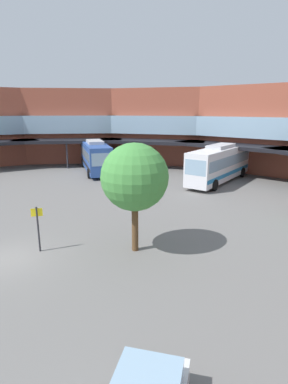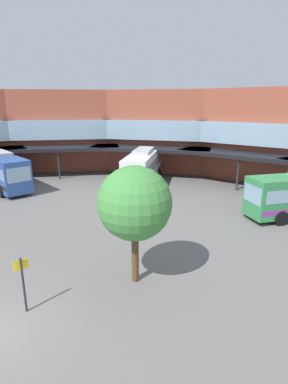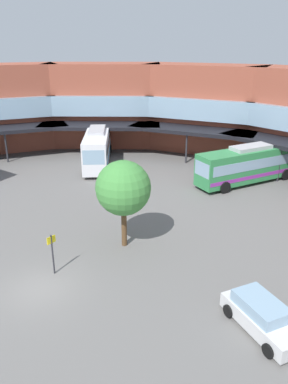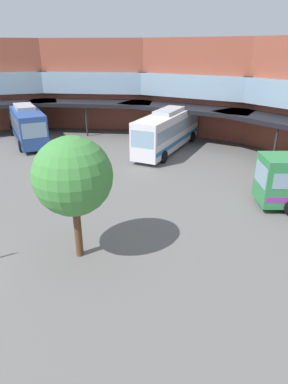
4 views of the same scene
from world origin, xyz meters
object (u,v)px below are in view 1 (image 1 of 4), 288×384
object	(u,v)px
bus_2	(95,156)
bus_3	(220,163)
stop_sign_post	(38,224)
plaza_tree	(135,177)

from	to	relation	value
bus_2	bus_3	distance (m)	15.18
bus_2	stop_sign_post	world-z (taller)	bus_2
bus_2	stop_sign_post	distance (m)	22.60
plaza_tree	stop_sign_post	distance (m)	5.87
bus_3	stop_sign_post	size ratio (longest dim) A/B	4.46
bus_3	stop_sign_post	world-z (taller)	bus_3
bus_3	plaza_tree	world-z (taller)	plaza_tree
plaza_tree	stop_sign_post	world-z (taller)	plaza_tree
stop_sign_post	plaza_tree	bearing A→B (deg)	64.21
bus_2	bus_3	bearing A→B (deg)	52.45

